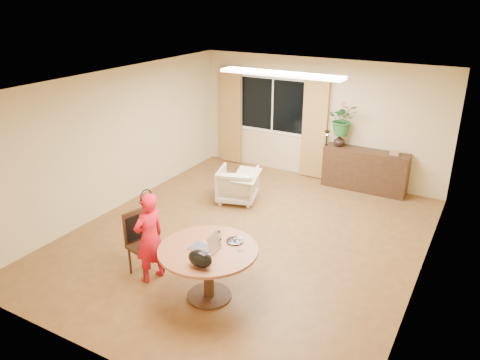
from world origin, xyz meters
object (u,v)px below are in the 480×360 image
Objects in this scene: dining_table at (208,259)px; armchair at (238,185)px; dining_chair at (145,244)px; sideboard at (365,170)px; child at (149,238)px.

dining_table reaches higher than armchair.
armchair is (-0.11, 2.89, -0.14)m from dining_chair.
sideboard is (2.02, 1.79, 0.09)m from armchair.
dining_table is at bearing 96.21° from armchair.
dining_chair is at bearing 75.70° from armchair.
sideboard is (1.91, 4.67, -0.05)m from dining_chair.
sideboard reaches higher than dining_table.
child is 1.79× the size of armchair.
dining_table is at bearing 105.26° from child.
dining_table is at bearing 11.56° from dining_chair.
dining_table is 1.77× the size of armchair.
dining_table is 1.12m from dining_chair.
armchair is (-1.22, 2.93, -0.25)m from dining_table.
sideboard is at bearing -154.87° from armchair.
dining_table is 0.77× the size of sideboard.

